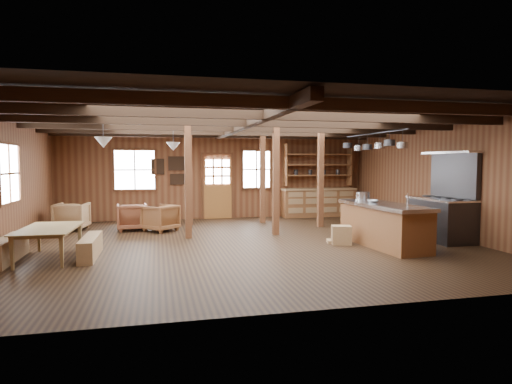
# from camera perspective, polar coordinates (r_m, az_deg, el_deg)

# --- Properties ---
(room) EXTENTS (10.04, 9.04, 2.84)m
(room) POSITION_cam_1_polar(r_m,az_deg,el_deg) (9.60, -1.47, 1.37)
(room) COLOR black
(room) RESTS_ON ground
(ceiling_joists) EXTENTS (9.80, 8.82, 0.18)m
(ceiling_joists) POSITION_cam_1_polar(r_m,az_deg,el_deg) (9.80, -1.69, 8.91)
(ceiling_joists) COLOR black
(ceiling_joists) RESTS_ON ceiling
(timber_posts) EXTENTS (3.95, 2.35, 2.80)m
(timber_posts) POSITION_cam_1_polar(r_m,az_deg,el_deg) (11.74, -1.02, 1.85)
(timber_posts) COLOR #462314
(timber_posts) RESTS_ON floor
(back_door) EXTENTS (1.02, 0.08, 2.15)m
(back_door) POSITION_cam_1_polar(r_m,az_deg,el_deg) (14.01, -5.12, 0.05)
(back_door) COLOR brown
(back_door) RESTS_ON floor
(window_back_left) EXTENTS (1.32, 0.06, 1.32)m
(window_back_left) POSITION_cam_1_polar(r_m,az_deg,el_deg) (13.87, -15.86, 2.85)
(window_back_left) COLOR white
(window_back_left) RESTS_ON wall_back
(window_back_right) EXTENTS (1.02, 0.06, 1.32)m
(window_back_right) POSITION_cam_1_polar(r_m,az_deg,el_deg) (14.23, 0.05, 3.03)
(window_back_right) COLOR white
(window_back_right) RESTS_ON wall_back
(window_left) EXTENTS (0.14, 1.24, 1.32)m
(window_left) POSITION_cam_1_polar(r_m,az_deg,el_deg) (10.35, -30.12, 2.13)
(window_left) COLOR white
(window_left) RESTS_ON wall_back
(notice_boards) EXTENTS (1.08, 0.03, 0.90)m
(notice_boards) POSITION_cam_1_polar(r_m,az_deg,el_deg) (13.86, -11.30, 3.09)
(notice_boards) COLOR silver
(notice_boards) RESTS_ON wall_back
(back_counter) EXTENTS (2.55, 0.60, 2.45)m
(back_counter) POSITION_cam_1_polar(r_m,az_deg,el_deg) (14.65, 8.31, -0.90)
(back_counter) COLOR brown
(back_counter) RESTS_ON floor
(pendant_lamps) EXTENTS (1.86, 2.36, 0.66)m
(pendant_lamps) POSITION_cam_1_polar(r_m,az_deg,el_deg) (10.41, -14.92, 6.13)
(pendant_lamps) COLOR #2F2E31
(pendant_lamps) RESTS_ON ceiling
(pot_rack) EXTENTS (0.33, 3.00, 0.44)m
(pot_rack) POSITION_cam_1_polar(r_m,az_deg,el_deg) (11.05, 15.21, 6.09)
(pot_rack) COLOR #2F2E31
(pot_rack) RESTS_ON ceiling
(kitchen_island) EXTENTS (1.06, 2.56, 1.20)m
(kitchen_island) POSITION_cam_1_polar(r_m,az_deg,el_deg) (9.79, 16.63, -4.17)
(kitchen_island) COLOR brown
(kitchen_island) RESTS_ON floor
(step_stool) EXTENTS (0.55, 0.45, 0.42)m
(step_stool) POSITION_cam_1_polar(r_m,az_deg,el_deg) (9.81, 11.31, -5.64)
(step_stool) COLOR olive
(step_stool) RESTS_ON floor
(commercial_range) EXTENTS (0.87, 1.70, 2.09)m
(commercial_range) POSITION_cam_1_polar(r_m,az_deg,el_deg) (11.02, 23.67, -2.46)
(commercial_range) COLOR #2F2E31
(commercial_range) RESTS_ON floor
(dining_table) EXTENTS (1.01, 1.75, 0.61)m
(dining_table) POSITION_cam_1_polar(r_m,az_deg,el_deg) (9.04, -25.62, -6.19)
(dining_table) COLOR olive
(dining_table) RESTS_ON floor
(bench_wall) EXTENTS (0.30, 1.60, 0.44)m
(bench_wall) POSITION_cam_1_polar(r_m,az_deg,el_deg) (9.24, -30.18, -6.64)
(bench_wall) COLOR olive
(bench_wall) RESTS_ON floor
(bench_aisle) EXTENTS (0.28, 1.47, 0.41)m
(bench_aisle) POSITION_cam_1_polar(r_m,az_deg,el_deg) (8.93, -21.20, -6.84)
(bench_aisle) COLOR olive
(bench_aisle) RESTS_ON floor
(armchair_a) EXTENTS (1.09, 1.09, 0.71)m
(armchair_a) POSITION_cam_1_polar(r_m,az_deg,el_deg) (11.70, -12.65, -3.39)
(armchair_a) COLOR brown
(armchair_a) RESTS_ON floor
(armchair_b) EXTENTS (0.84, 0.86, 0.73)m
(armchair_b) POSITION_cam_1_polar(r_m,az_deg,el_deg) (12.04, -16.19, -3.20)
(armchair_b) COLOR brown
(armchair_b) RESTS_ON floor
(armchair_c) EXTENTS (0.90, 0.92, 0.75)m
(armchair_c) POSITION_cam_1_polar(r_m,az_deg,el_deg) (12.65, -23.35, -2.99)
(armchair_c) COLOR #9A6F46
(armchair_c) RESTS_ON floor
(counter_pot) EXTENTS (0.33, 0.33, 0.20)m
(counter_pot) POSITION_cam_1_polar(r_m,az_deg,el_deg) (10.43, 14.06, -0.53)
(counter_pot) COLOR silver
(counter_pot) RESTS_ON kitchen_island
(bowl) EXTENTS (0.31, 0.31, 0.06)m
(bowl) POSITION_cam_1_polar(r_m,az_deg,el_deg) (9.87, 15.30, -1.20)
(bowl) COLOR silver
(bowl) RESTS_ON kitchen_island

